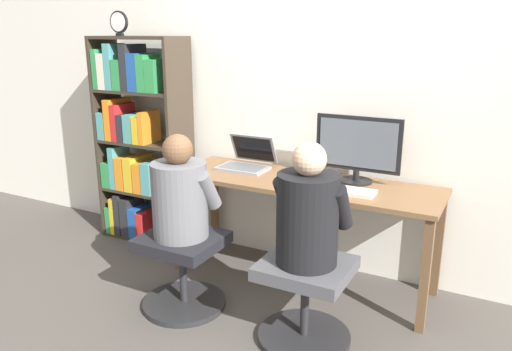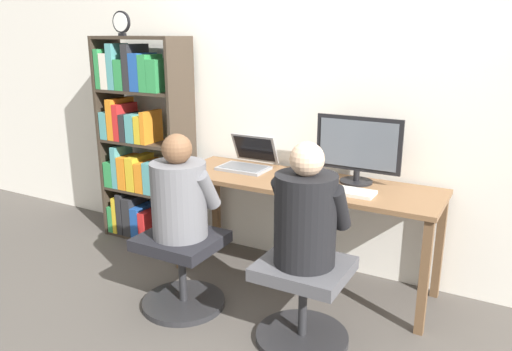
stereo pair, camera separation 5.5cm
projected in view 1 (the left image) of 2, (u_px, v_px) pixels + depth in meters
The scene contains 13 objects.
ground_plane at pixel (283, 299), 3.20m from camera, with size 14.00×14.00×0.00m, color #4C4742.
wall_back at pixel (325, 86), 3.37m from camera, with size 10.00×0.05×2.60m.
desk at pixel (303, 193), 3.26m from camera, with size 1.76×0.56×0.72m.
desktop_monitor at pixel (358, 149), 3.15m from camera, with size 0.55×0.21×0.43m.
laptop at pixel (246, 161), 3.53m from camera, with size 0.34×0.32×0.23m.
keyboard at pixel (341, 190), 3.01m from camera, with size 0.41×0.15×0.03m.
computer_mouse_by_keyboard at pixel (299, 183), 3.14m from camera, with size 0.07×0.11×0.03m.
office_chair_left at pixel (305, 297), 2.71m from camera, with size 0.52×0.52×0.47m.
office_chair_right at pixel (183, 267), 3.05m from camera, with size 0.52×0.52×0.47m.
person_at_monitor at pixel (308, 213), 2.58m from camera, with size 0.40×0.34×0.66m.
person_at_laptop at pixel (180, 194), 2.93m from camera, with size 0.40×0.33×0.62m.
bookshelf at pixel (135, 141), 3.95m from camera, with size 0.75×0.32×1.62m.
desk_clock at pixel (119, 23), 3.64m from camera, with size 0.16×0.03×0.18m.
Camera 1 is at (1.18, -2.61, 1.65)m, focal length 35.00 mm.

